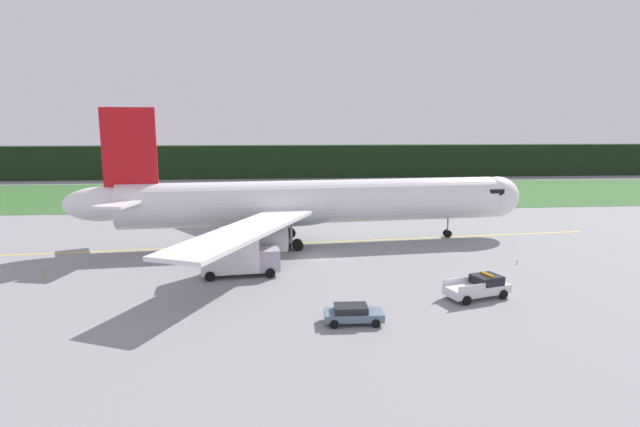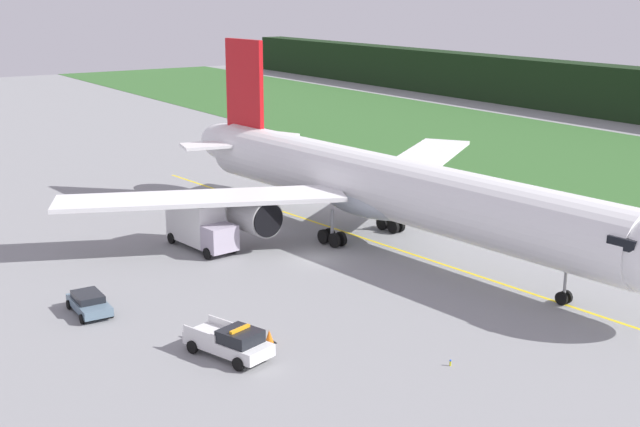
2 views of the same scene
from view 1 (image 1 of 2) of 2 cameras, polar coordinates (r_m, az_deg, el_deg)
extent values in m
plane|color=gray|center=(54.30, -0.73, -4.88)|extent=(320.00, 320.00, 0.00)
cube|color=#33612B|center=(102.62, -2.78, 2.18)|extent=(320.00, 40.53, 0.04)
cube|color=black|center=(134.29, -3.34, 5.81)|extent=(288.00, 5.83, 8.37)
cube|color=yellow|center=(60.88, -0.59, -3.24)|extent=(70.19, 6.77, 0.01)
cylinder|color=white|center=(59.95, -0.59, 1.33)|extent=(44.32, 9.07, 5.05)
ellipsoid|color=white|center=(67.70, 19.01, 1.78)|extent=(6.00, 5.54, 5.05)
ellipsoid|color=white|center=(60.60, -23.11, 0.98)|extent=(8.39, 4.51, 3.79)
ellipsoid|color=#ABB5BE|center=(59.85, -2.67, -0.04)|extent=(11.14, 6.26, 2.78)
cube|color=black|center=(67.00, 18.15, 2.51)|extent=(2.23, 4.94, 0.70)
cube|color=white|center=(71.36, -9.05, 2.09)|extent=(16.80, 21.28, 0.35)
cylinder|color=#A0A0A0|center=(68.28, -6.96, 0.52)|extent=(3.97, 3.26, 2.93)
cylinder|color=black|center=(68.42, -5.37, 0.57)|extent=(0.37, 2.70, 2.70)
cube|color=white|center=(47.18, -8.34, -1.93)|extent=(13.63, 22.53, 0.35)
cylinder|color=#A0A0A0|center=(50.96, -5.78, -2.69)|extent=(3.97, 3.26, 2.93)
cylinder|color=black|center=(51.14, -3.65, -2.62)|extent=(0.37, 2.70, 2.70)
cube|color=red|center=(59.42, -20.42, 6.33)|extent=(5.70, 0.96, 9.73)
cube|color=white|center=(63.15, -20.09, 1.97)|extent=(5.27, 6.84, 0.28)
cube|color=white|center=(56.81, -21.18, 1.07)|extent=(4.38, 6.64, 0.28)
cylinder|color=gray|center=(65.40, 14.02, -1.15)|extent=(0.20, 0.20, 2.38)
cylinder|color=black|center=(65.86, 13.89, -2.12)|extent=(0.92, 0.30, 0.90)
cylinder|color=black|center=(65.40, 14.07, -2.21)|extent=(0.92, 0.30, 0.90)
cylinder|color=gray|center=(63.25, -3.95, -1.10)|extent=(0.28, 0.28, 2.38)
cylinder|color=black|center=(63.23, -3.27, -2.20)|extent=(1.22, 0.41, 1.20)
cylinder|color=black|center=(63.91, -3.35, -2.07)|extent=(1.22, 0.41, 1.20)
cylinder|color=black|center=(63.08, -4.54, -2.25)|extent=(1.22, 0.41, 1.20)
cylinder|color=black|center=(63.76, -4.60, -2.12)|extent=(1.22, 0.41, 1.20)
cylinder|color=gray|center=(56.86, -3.22, -2.36)|extent=(0.28, 0.28, 2.38)
cylinder|color=black|center=(57.55, -2.56, -3.42)|extent=(1.22, 0.41, 1.20)
cylinder|color=black|center=(56.88, -2.46, -3.58)|extent=(1.22, 0.41, 1.20)
cylinder|color=black|center=(57.39, -3.94, -3.47)|extent=(1.22, 0.41, 1.20)
cylinder|color=black|center=(56.71, -3.86, -3.63)|extent=(1.22, 0.41, 1.20)
cube|color=silver|center=(43.69, 17.03, -8.05)|extent=(5.70, 3.58, 0.70)
cube|color=black|center=(44.08, 18.05, -6.99)|extent=(2.61, 2.46, 0.70)
cube|color=silver|center=(43.49, 14.93, -7.24)|extent=(2.47, 0.86, 0.45)
cube|color=silver|center=(42.01, 16.57, -7.93)|extent=(2.47, 0.86, 0.45)
cube|color=orange|center=(43.96, 18.08, -6.46)|extent=(0.63, 1.45, 0.16)
cylinder|color=black|center=(45.69, 17.94, -7.77)|extent=(0.80, 0.46, 0.76)
cylinder|color=black|center=(44.19, 19.72, -8.48)|extent=(0.80, 0.46, 0.76)
cylinder|color=black|center=(43.51, 14.25, -8.48)|extent=(0.80, 0.46, 0.76)
cylinder|color=black|center=(41.93, 16.00, -9.27)|extent=(0.80, 0.46, 0.76)
cube|color=#AAA0B3|center=(48.23, -5.72, -5.06)|extent=(2.15, 2.59, 2.00)
cube|color=silver|center=(47.87, -10.00, -4.46)|extent=(5.46, 2.96, 3.32)
cylinder|color=#99999E|center=(48.36, -8.69, -6.43)|extent=(0.78, 0.18, 1.04)
cylinder|color=#99999E|center=(48.33, -11.18, -6.52)|extent=(0.78, 0.18, 1.04)
cylinder|color=black|center=(49.65, -5.84, -5.82)|extent=(0.92, 0.36, 0.90)
cylinder|color=black|center=(47.35, -5.56, -6.60)|extent=(0.92, 0.36, 0.90)
cylinder|color=black|center=(49.47, -12.11, -6.06)|extent=(0.92, 0.36, 0.90)
cylinder|color=black|center=(47.16, -12.14, -6.85)|extent=(0.92, 0.36, 0.90)
cube|color=slate|center=(36.97, 3.76, -11.21)|extent=(4.21, 1.98, 0.55)
cube|color=black|center=(36.77, 3.45, -10.50)|extent=(2.38, 1.70, 0.45)
cylinder|color=black|center=(38.13, 5.80, -11.01)|extent=(0.61, 0.20, 0.60)
cylinder|color=black|center=(36.40, 6.26, -12.07)|extent=(0.61, 0.20, 0.60)
cylinder|color=black|center=(37.81, 1.36, -11.15)|extent=(0.61, 0.20, 0.60)
cylinder|color=black|center=(36.07, 1.59, -12.23)|extent=(0.61, 0.20, 0.60)
cube|color=black|center=(46.33, 15.41, -7.87)|extent=(0.66, 0.66, 0.03)
cone|color=orange|center=(46.20, 15.44, -7.38)|extent=(0.51, 0.51, 0.80)
cylinder|color=yellow|center=(55.43, 21.07, -5.11)|extent=(0.10, 0.10, 0.27)
sphere|color=blue|center=(55.38, 21.08, -4.93)|extent=(0.12, 0.12, 0.12)
cylinder|color=yellow|center=(54.37, -28.35, -5.92)|extent=(0.10, 0.10, 0.30)
sphere|color=blue|center=(54.32, -28.37, -5.72)|extent=(0.12, 0.12, 0.12)
camera|label=2|loc=(58.78, 68.09, 9.77)|focal=47.17mm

